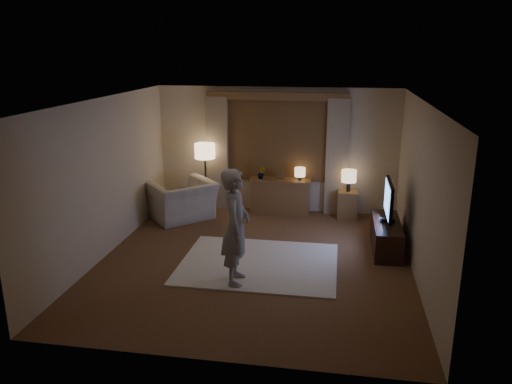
% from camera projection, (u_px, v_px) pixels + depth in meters
% --- Properties ---
extents(room, '(5.04, 5.54, 2.64)m').
position_uv_depth(room, '(260.00, 175.00, 8.27)').
color(room, brown).
rests_on(room, ground).
extents(rug, '(2.50, 2.00, 0.02)m').
position_uv_depth(rug, '(259.00, 263.00, 8.05)').
color(rug, '#EFE4C9').
rests_on(rug, floor).
extents(sideboard, '(1.20, 0.40, 0.70)m').
position_uv_depth(sideboard, '(280.00, 197.00, 10.42)').
color(sideboard, brown).
rests_on(sideboard, floor).
extents(picture_frame, '(0.16, 0.02, 0.20)m').
position_uv_depth(picture_frame, '(280.00, 176.00, 10.29)').
color(picture_frame, brown).
rests_on(picture_frame, sideboard).
extents(plant, '(0.17, 0.13, 0.30)m').
position_uv_depth(plant, '(261.00, 173.00, 10.34)').
color(plant, '#999999').
rests_on(plant, sideboard).
extents(table_lamp_sideboard, '(0.22, 0.22, 0.30)m').
position_uv_depth(table_lamp_sideboard, '(300.00, 173.00, 10.20)').
color(table_lamp_sideboard, black).
rests_on(table_lamp_sideboard, sideboard).
extents(floor_lamp, '(0.42, 0.42, 1.46)m').
position_uv_depth(floor_lamp, '(205.00, 155.00, 10.35)').
color(floor_lamp, black).
rests_on(floor_lamp, floor).
extents(armchair, '(1.59, 1.59, 0.78)m').
position_uv_depth(armchair, '(182.00, 200.00, 10.07)').
color(armchair, beige).
rests_on(armchair, floor).
extents(side_table, '(0.40, 0.40, 0.56)m').
position_uv_depth(side_table, '(347.00, 204.00, 10.17)').
color(side_table, brown).
rests_on(side_table, floor).
extents(table_lamp_side, '(0.30, 0.30, 0.44)m').
position_uv_depth(table_lamp_side, '(349.00, 177.00, 10.01)').
color(table_lamp_side, black).
rests_on(table_lamp_side, side_table).
extents(tv_stand, '(0.45, 1.40, 0.50)m').
position_uv_depth(tv_stand, '(386.00, 236.00, 8.57)').
color(tv_stand, black).
rests_on(tv_stand, floor).
extents(tv, '(0.24, 0.98, 0.71)m').
position_uv_depth(tv, '(389.00, 200.00, 8.39)').
color(tv, black).
rests_on(tv, tv_stand).
extents(person, '(0.46, 0.66, 1.72)m').
position_uv_depth(person, '(236.00, 227.00, 7.18)').
color(person, gray).
rests_on(person, rug).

